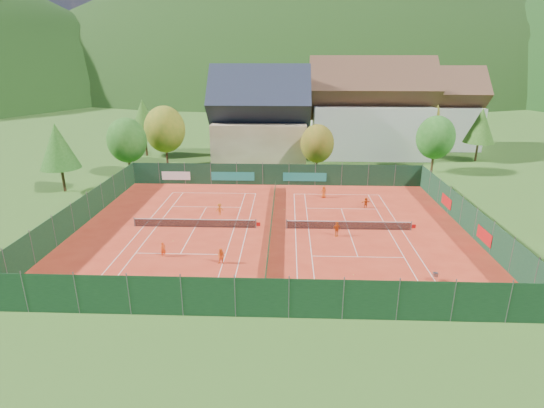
{
  "coord_description": "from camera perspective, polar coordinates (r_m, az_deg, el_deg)",
  "views": [
    {
      "loc": [
        1.63,
        -40.88,
        16.81
      ],
      "look_at": [
        0.0,
        2.0,
        2.0
      ],
      "focal_mm": 28.0,
      "sensor_mm": 36.0,
      "label": 1
    }
  ],
  "objects": [
    {
      "name": "ball_hopper",
      "position": [
        36.45,
        21.12,
        -8.84
      ],
      "size": [
        0.34,
        0.34,
        0.8
      ],
      "color": "slate",
      "rests_on": "ground"
    },
    {
      "name": "tree_west_side",
      "position": [
        61.56,
        -26.85,
        6.95
      ],
      "size": [
        5.04,
        5.04,
        9.0
      ],
      "color": "#452B18",
      "rests_on": "ground"
    },
    {
      "name": "player_right_far_a",
      "position": [
        54.03,
        6.97,
        1.62
      ],
      "size": [
        0.85,
        0.67,
        1.54
      ],
      "primitive_type": "imported",
      "rotation": [
        0.0,
        0.0,
        3.41
      ],
      "color": "#D24812",
      "rests_on": "ground"
    },
    {
      "name": "loose_ball_1",
      "position": [
        35.74,
        10.9,
        -9.34
      ],
      "size": [
        0.07,
        0.07,
        0.07
      ],
      "primitive_type": "sphere",
      "color": "#CCD833",
      "rests_on": "ground"
    },
    {
      "name": "chalet",
      "position": [
        71.76,
        -1.57,
        10.87
      ],
      "size": [
        16.2,
        12.0,
        16.0
      ],
      "color": "beige",
      "rests_on": "ground"
    },
    {
      "name": "fence_south",
      "position": [
        29.26,
        -1.37,
        -12.52
      ],
      "size": [
        40.0,
        0.04,
        3.0
      ],
      "color": "#123219",
      "rests_on": "ground"
    },
    {
      "name": "court_markings_right",
      "position": [
        44.66,
        10.23,
        -3.38
      ],
      "size": [
        11.03,
        23.83,
        0.0
      ],
      "color": "white",
      "rests_on": "ground"
    },
    {
      "name": "player_left_mid",
      "position": [
        36.84,
        -6.84,
        -7.0
      ],
      "size": [
        0.82,
        0.71,
        1.45
      ],
      "primitive_type": "imported",
      "rotation": [
        0.0,
        0.0,
        -0.26
      ],
      "color": "#EE5315",
      "rests_on": "ground"
    },
    {
      "name": "clay_pad",
      "position": [
        44.23,
        -0.1,
        -3.29
      ],
      "size": [
        40.0,
        32.0,
        0.01
      ],
      "primitive_type": "cube",
      "color": "red",
      "rests_on": "ground"
    },
    {
      "name": "tree_east_back",
      "position": [
        85.07,
        19.19,
        11.22
      ],
      "size": [
        7.15,
        7.15,
        10.86
      ],
      "color": "#4A2C1A",
      "rests_on": "ground"
    },
    {
      "name": "hotel_block_a",
      "position": [
        78.78,
        12.94,
        11.7
      ],
      "size": [
        21.6,
        11.0,
        17.25
      ],
      "color": "silver",
      "rests_on": "ground"
    },
    {
      "name": "court_markings_left",
      "position": [
        45.24,
        -10.29,
        -3.08
      ],
      "size": [
        11.03,
        23.83,
        0.0
      ],
      "color": "white",
      "rests_on": "ground"
    },
    {
      "name": "fence_north",
      "position": [
        58.95,
        0.07,
        3.95
      ],
      "size": [
        40.0,
        0.1,
        3.0
      ],
      "color": "#133420",
      "rests_on": "ground"
    },
    {
      "name": "fence_west",
      "position": [
        48.72,
        -24.32,
        -1.03
      ],
      "size": [
        0.04,
        32.0,
        3.0
      ],
      "color": "#14391D",
      "rests_on": "ground"
    },
    {
      "name": "player_left_near",
      "position": [
        39.15,
        -14.41,
        -5.94
      ],
      "size": [
        0.59,
        0.56,
        1.35
      ],
      "primitive_type": "imported",
      "rotation": [
        0.0,
        0.0,
        0.66
      ],
      "color": "#E44914",
      "rests_on": "ground"
    },
    {
      "name": "tree_center",
      "position": [
        64.18,
        6.1,
        8.07
      ],
      "size": [
        5.01,
        5.01,
        7.6
      ],
      "color": "#492F1A",
      "rests_on": "ground"
    },
    {
      "name": "tree_west_front",
      "position": [
        66.3,
        -18.94,
        8.11
      ],
      "size": [
        5.72,
        5.72,
        8.69
      ],
      "color": "#432D17",
      "rests_on": "ground"
    },
    {
      "name": "player_left_far",
      "position": [
        48.06,
        -7.06,
        -0.71
      ],
      "size": [
        0.99,
        0.72,
        1.37
      ],
      "primitive_type": "imported",
      "rotation": [
        0.0,
        0.0,
        3.4
      ],
      "color": "#D85A13",
      "rests_on": "ground"
    },
    {
      "name": "loose_ball_2",
      "position": [
        49.58,
        1.65,
        -0.75
      ],
      "size": [
        0.07,
        0.07,
        0.07
      ],
      "primitive_type": "sphere",
      "color": "#CCD833",
      "rests_on": "ground"
    },
    {
      "name": "court_divider",
      "position": [
        44.05,
        -0.1,
        -2.69
      ],
      "size": [
        0.03,
        28.8,
        1.0
      ],
      "color": "#153A1E",
      "rests_on": "ground"
    },
    {
      "name": "loose_ball_0",
      "position": [
        42.32,
        -13.16,
        -4.85
      ],
      "size": [
        0.07,
        0.07,
        0.07
      ],
      "primitive_type": "sphere",
      "color": "#CCD833",
      "rests_on": "ground"
    },
    {
      "name": "tennis_net_right",
      "position": [
        44.5,
        10.47,
        -2.79
      ],
      "size": [
        13.3,
        0.1,
        1.02
      ],
      "color": "#59595B",
      "rests_on": "ground"
    },
    {
      "name": "fence_east",
      "position": [
        47.41,
        24.84,
        -1.66
      ],
      "size": [
        0.09,
        32.0,
        3.0
      ],
      "color": "#13351F",
      "rests_on": "ground"
    },
    {
      "name": "player_right_near",
      "position": [
        42.54,
        8.69,
        -3.33
      ],
      "size": [
        0.98,
        0.78,
        1.56
      ],
      "primitive_type": "imported",
      "rotation": [
        0.0,
        0.0,
        0.51
      ],
      "color": "#D05012",
      "rests_on": "ground"
    },
    {
      "name": "tree_west_back",
      "position": [
        79.79,
        -16.9,
        10.99
      ],
      "size": [
        5.6,
        5.6,
        10.0
      ],
      "color": "#422817",
      "rests_on": "ground"
    },
    {
      "name": "tree_east_mid",
      "position": [
        80.47,
        26.26,
        9.44
      ],
      "size": [
        5.04,
        5.04,
        9.0
      ],
      "color": "#4E341B",
      "rests_on": "ground"
    },
    {
      "name": "tree_west_mid",
      "position": [
        70.53,
        -14.22,
        9.71
      ],
      "size": [
        6.44,
        6.44,
        9.78
      ],
      "color": "#4C2B1B",
      "rests_on": "ground"
    },
    {
      "name": "mountain_backdrop",
      "position": [
        281.4,
        7.68,
        7.3
      ],
      "size": [
        820.0,
        530.0,
        242.0
      ],
      "color": "black",
      "rests_on": "ground"
    },
    {
      "name": "ground",
      "position": [
        44.24,
        -0.1,
        -3.32
      ],
      "size": [
        600.0,
        600.0,
        0.0
      ],
      "primitive_type": "plane",
      "color": "#2D561B",
      "rests_on": "ground"
    },
    {
      "name": "hotel_block_b",
      "position": [
        90.08,
        20.95,
        11.33
      ],
      "size": [
        17.28,
        10.0,
        15.5
      ],
      "color": "silver",
      "rests_on": "ground"
    },
    {
      "name": "tree_east_front",
      "position": [
        69.57,
        21.13,
        8.33
      ],
      "size": [
        5.72,
        5.72,
        8.69
      ],
      "color": "#49311A",
      "rests_on": "ground"
    },
    {
      "name": "loose_ball_3",
      "position": [
        54.32,
        -6.81,
        0.91
      ],
      "size": [
        0.07,
        0.07,
        0.07
      ],
      "primitive_type": "sphere",
      "color": "#CCD833",
      "rests_on": "ground"
    },
    {
      "name": "player_right_far_b",
      "position": [
        51.31,
        12.49,
        0.19
      ],
      "size": [
        1.23,
        0.62,
        1.27
      ],
      "primitive_type": "imported",
      "rotation": [
        0.0,
        0.0,
        3.36
      ],
      "color": "#CD4812",
      "rests_on": "ground"
    },
    {
      "name": "tennis_net_left",
      "position": [
        45.02,
        -10.14,
        -2.5
      ],
      "size": [
        13.3,
        0.1,
        1.02
      ],
      "color": "#59595B",
      "rests_on": "ground"
    }
  ]
}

